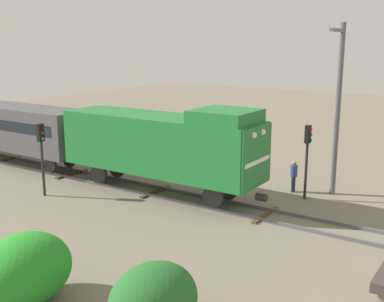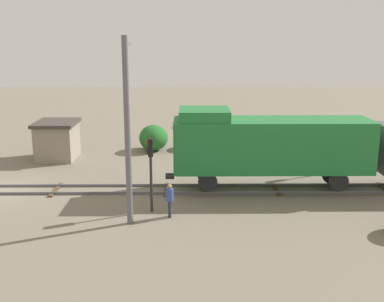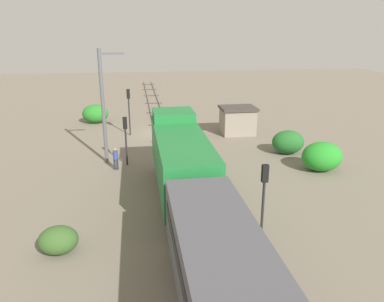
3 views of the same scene
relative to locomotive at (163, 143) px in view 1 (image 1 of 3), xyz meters
name	(u,v)px [view 1 (image 1 of 3)]	position (x,y,z in m)	size (l,w,h in m)	color
locomotive	(163,143)	(0.00, 0.00, 0.00)	(2.90, 11.60, 4.60)	#1E7233
passenger_car_leading	(3,124)	(0.00, 13.34, -0.25)	(2.84, 14.00, 3.66)	#4C4C51
traffic_signal_mid	(307,148)	(3.40, -6.45, -0.11)	(0.32, 0.34, 3.81)	#262628
traffic_signal_far	(41,146)	(-3.60, 5.04, -0.13)	(0.32, 0.34, 3.78)	#262628
worker_by_signal	(294,174)	(4.20, -5.48, -1.78)	(0.38, 0.38, 1.70)	#262B38
catenary_mast	(338,107)	(4.94, -7.35, 1.86)	(1.94, 0.28, 8.77)	#595960
bush_near	(25,269)	(-10.94, -3.00, -1.68)	(3.02, 2.47, 2.20)	#258B26
bush_mid	(154,300)	(-10.05, -7.23, -1.78)	(2.73, 2.24, 1.99)	#236226
bush_back	(158,148)	(6.42, 5.31, -2.10)	(1.85, 1.51, 1.35)	#365B26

